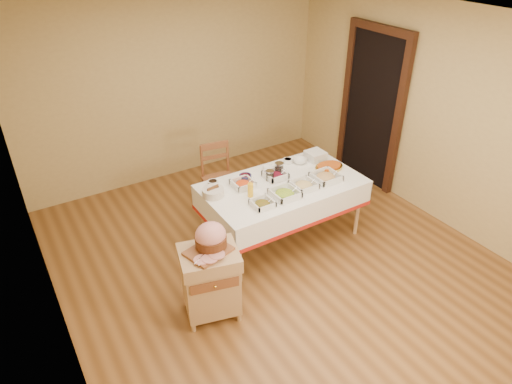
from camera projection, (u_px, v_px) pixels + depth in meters
room_shell at (277, 157)px, 4.56m from camera, size 5.00×5.00×5.00m
doorway at (372, 106)px, 6.30m from camera, size 0.09×1.10×2.20m
dining_table at (282, 195)px, 5.27m from camera, size 1.82×1.02×0.76m
butcher_cart at (210, 279)px, 4.30m from camera, size 0.63×0.57×0.76m
dining_chair at (219, 178)px, 5.88m from camera, size 0.46×0.45×0.91m
ham_on_board at (210, 239)px, 4.11m from camera, size 0.41×0.39×0.27m
serving_dish_a at (262, 204)px, 4.77m from camera, size 0.22×0.22×0.10m
serving_dish_b at (285, 194)px, 4.93m from camera, size 0.28×0.28×0.11m
serving_dish_c at (304, 185)px, 5.09m from camera, size 0.26×0.26×0.11m
serving_dish_d at (326, 177)px, 5.24m from camera, size 0.29×0.29×0.11m
serving_dish_e at (243, 184)px, 5.11m from camera, size 0.24×0.23×0.11m
serving_dish_f at (275, 175)px, 5.28m from camera, size 0.25×0.24×0.11m
small_bowl_left at (213, 183)px, 5.14m from camera, size 0.12×0.12×0.05m
small_bowl_mid at (245, 177)px, 5.24m from camera, size 0.14×0.14×0.06m
small_bowl_right at (288, 161)px, 5.60m from camera, size 0.11×0.11×0.06m
bowl_white_imported at (270, 169)px, 5.43m from camera, size 0.22×0.22×0.04m
bowl_small_imported at (300, 161)px, 5.60m from camera, size 0.23×0.23×0.05m
preserve_jar_left at (270, 176)px, 5.22m from camera, size 0.10×0.10×0.12m
preserve_jar_right at (279, 169)px, 5.36m from camera, size 0.11×0.11×0.14m
mustard_bottle at (250, 189)px, 4.90m from camera, size 0.06×0.06×0.19m
bread_basket at (213, 192)px, 4.94m from camera, size 0.24×0.24×0.10m
plate_stack at (315, 155)px, 5.67m from camera, size 0.22×0.22×0.11m
brass_platter at (329, 167)px, 5.48m from camera, size 0.37×0.26×0.05m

